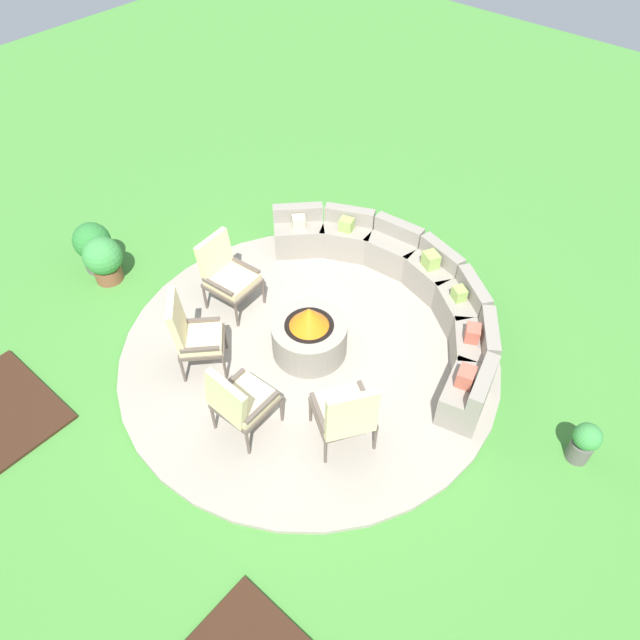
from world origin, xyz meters
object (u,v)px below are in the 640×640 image
object	(u,v)px
lounge_chair_back_right	(346,413)
potted_plant_0	(104,259)
curved_stone_bench	(406,287)
fire_pit	(309,335)
lounge_chair_front_left	(226,273)
potted_plant_2	(93,245)
potted_plant_1	(585,442)
lounge_chair_front_right	(192,333)
lounge_chair_back_left	(239,400)

from	to	relation	value
lounge_chair_back_right	potted_plant_0	distance (m)	4.25
curved_stone_bench	lounge_chair_back_right	size ratio (longest dim) A/B	3.98
fire_pit	lounge_chair_front_left	distance (m)	1.40
lounge_chair_back_right	potted_plant_2	bearing A→B (deg)	122.29
lounge_chair_back_right	potted_plant_2	world-z (taller)	lounge_chair_back_right
fire_pit	potted_plant_1	distance (m)	3.29
curved_stone_bench	lounge_chair_front_right	world-z (taller)	lounge_chair_front_right
lounge_chair_front_right	lounge_chair_back_left	distance (m)	1.13
lounge_chair_back_right	potted_plant_0	xyz separation A→B (m)	(-4.25, -0.09, -0.21)
lounge_chair_back_right	fire_pit	bearing A→B (deg)	89.64
fire_pit	lounge_chair_front_right	size ratio (longest dim) A/B	0.82
curved_stone_bench	potted_plant_1	size ratio (longest dim) A/B	7.34
potted_plant_1	lounge_chair_front_right	bearing A→B (deg)	-155.43
fire_pit	potted_plant_1	world-z (taller)	fire_pit
lounge_chair_front_left	lounge_chair_back_right	distance (m)	2.63
potted_plant_1	curved_stone_bench	bearing A→B (deg)	166.25
curved_stone_bench	potted_plant_0	xyz separation A→B (m)	(-3.48, -2.31, 0.03)
lounge_chair_front_left	lounge_chair_front_right	distance (m)	1.12
lounge_chair_front_left	potted_plant_1	xyz separation A→B (m)	(4.57, 0.86, -0.30)
lounge_chair_front_right	potted_plant_1	bearing A→B (deg)	68.19
curved_stone_bench	potted_plant_0	size ratio (longest dim) A/B	5.80
potted_plant_1	fire_pit	bearing A→B (deg)	-166.03
potted_plant_1	lounge_chair_front_left	bearing A→B (deg)	-169.36
lounge_chair_back_left	curved_stone_bench	bearing A→B (deg)	83.83
fire_pit	potted_plant_1	xyz separation A→B (m)	(3.20, 0.80, -0.05)
curved_stone_bench	potted_plant_1	xyz separation A→B (m)	(2.79, -0.68, -0.04)
fire_pit	potted_plant_2	size ratio (longest dim) A/B	1.25
fire_pit	potted_plant_0	size ratio (longest dim) A/B	1.33
curved_stone_bench	lounge_chair_back_left	xyz separation A→B (m)	(-0.19, -2.84, 0.26)
lounge_chair_back_left	potted_plant_0	distance (m)	3.34
fire_pit	lounge_chair_back_left	distance (m)	1.40
fire_pit	potted_plant_0	xyz separation A→B (m)	(-3.08, -0.83, 0.03)
fire_pit	lounge_chair_front_left	bearing A→B (deg)	-177.34
fire_pit	lounge_chair_back_right	world-z (taller)	lounge_chair_back_right
curved_stone_bench	lounge_chair_front_right	bearing A→B (deg)	-116.64
fire_pit	potted_plant_0	distance (m)	3.19
potted_plant_0	fire_pit	bearing A→B (deg)	15.02
curved_stone_bench	lounge_chair_front_left	size ratio (longest dim) A/B	3.95
fire_pit	lounge_chair_front_left	world-z (taller)	lounge_chair_front_left
lounge_chair_front_right	potted_plant_2	bearing A→B (deg)	-143.23
lounge_chair_front_left	potted_plant_2	distance (m)	2.15
lounge_chair_front_left	lounge_chair_front_right	bearing A→B (deg)	21.78
potted_plant_2	lounge_chair_back_right	bearing A→B (deg)	0.36
lounge_chair_front_right	lounge_chair_back_right	distance (m)	2.07
lounge_chair_front_left	potted_plant_1	world-z (taller)	lounge_chair_front_left
potted_plant_0	potted_plant_1	bearing A→B (deg)	14.49
lounge_chair_back_left	potted_plant_2	bearing A→B (deg)	168.23
potted_plant_1	potted_plant_2	bearing A→B (deg)	-166.69
potted_plant_0	potted_plant_1	distance (m)	6.48
potted_plant_0	lounge_chair_back_left	bearing A→B (deg)	-9.24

